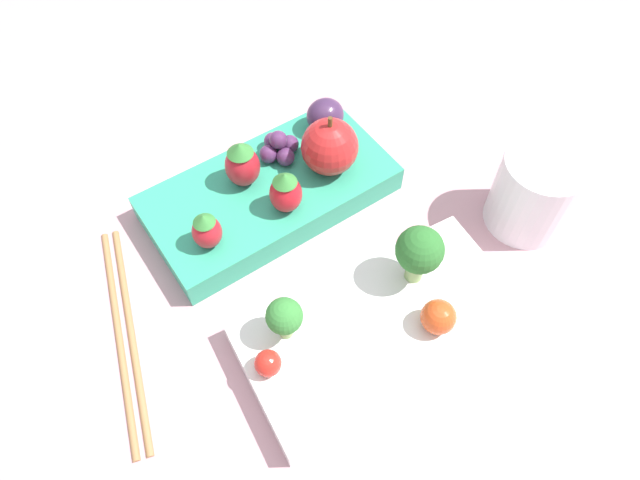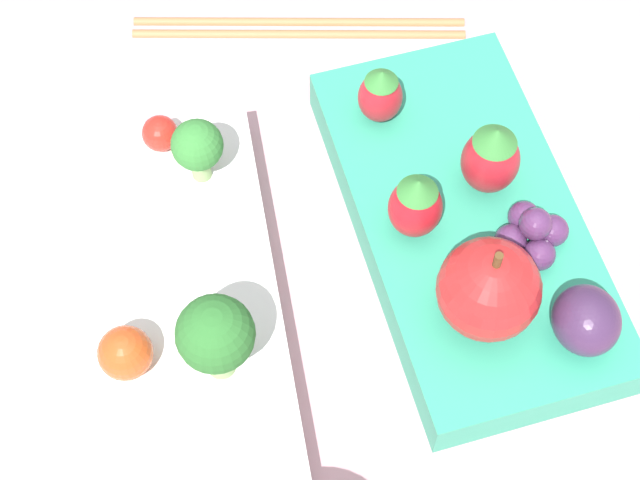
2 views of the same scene
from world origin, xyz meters
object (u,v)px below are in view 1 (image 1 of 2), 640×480
Objects in this scene: strawberry_1 at (283,193)px; drinking_cup at (534,192)px; bento_box_savoury at (380,328)px; chopsticks_pair at (124,332)px; apple at (330,147)px; bento_box_fruit at (268,194)px; broccoli_floret_1 at (284,317)px; strawberry_0 at (242,164)px; cherry_tomato_1 at (438,317)px; cherry_tomato_0 at (268,363)px; grape_cluster at (279,147)px; plum at (325,116)px; strawberry_2 at (207,230)px; broccoli_floret_0 at (419,251)px.

drinking_cup is (-0.19, 0.11, -0.01)m from strawberry_1.
chopsticks_pair is (0.18, -0.12, -0.01)m from bento_box_savoury.
apple is at bearing -162.48° from strawberry_1.
apple is (-0.06, 0.01, 0.04)m from bento_box_fruit.
broccoli_floret_1 is 0.56× the size of drinking_cup.
strawberry_0 is 0.63× the size of drinking_cup.
drinking_cup reaches higher than cherry_tomato_1.
strawberry_0 is (-0.07, -0.17, 0.02)m from cherry_tomato_0.
grape_cluster is at bearing -46.47° from drinking_cup.
strawberry_1 is 0.18m from chopsticks_pair.
grape_cluster is at bearing 6.77° from plum.
broccoli_floret_1 is 0.70× the size of apple.
broccoli_floret_1 is 0.17m from apple.
bento_box_fruit is 5.96× the size of strawberry_2.
strawberry_2 is 0.50× the size of drinking_cup.
cherry_tomato_1 is 0.45× the size of apple.
bento_box_fruit is 11.27× the size of cherry_tomato_0.
broccoli_floret_0 is at bearing 87.34° from apple.
cherry_tomato_1 is 0.22m from grape_cluster.
plum is (-0.08, -0.20, 0.03)m from bento_box_savoury.
cherry_tomato_1 is 0.63× the size of strawberry_1.
broccoli_floret_1 is 0.12m from cherry_tomato_1.
bento_box_fruit is 0.09m from plum.
grape_cluster is (0.01, -0.22, 0.00)m from cherry_tomato_1.
cherry_tomato_1 is 0.13× the size of chopsticks_pair.
bento_box_savoury is 0.20m from grape_cluster.
drinking_cup is at bearing 177.58° from broccoli_floret_1.
broccoli_floret_0 is 0.13m from strawberry_1.
apple reaches higher than cherry_tomato_0.
plum is at bearing -99.62° from broccoli_floret_0.
bento_box_fruit is 0.18m from cherry_tomato_0.
grape_cluster is (-0.03, -0.06, -0.01)m from strawberry_1.
chopsticks_pair is (0.22, -0.10, -0.06)m from broccoli_floret_0.
strawberry_0 is at bearing 12.71° from grape_cluster.
drinking_cup is (-0.18, -0.02, 0.03)m from bento_box_savoury.
drinking_cup is (-0.19, 0.15, 0.03)m from bento_box_fruit.
plum is 0.18× the size of chopsticks_pair.
broccoli_floret_0 is 1.36× the size of broccoli_floret_1.
plum is 0.21m from drinking_cup.
plum is at bearing -59.20° from drinking_cup.
broccoli_floret_1 is at bearing 48.77° from plum.
chopsticks_pair is at bearing 17.47° from bento_box_fruit.
cherry_tomato_0 is at bearing 66.67° from strawberry_0.
apple is (-0.02, -0.18, 0.02)m from cherry_tomato_1.
apple is at bearing -92.66° from broccoli_floret_0.
strawberry_0 is at bearing -83.20° from bento_box_savoury.
broccoli_floret_0 is (-0.05, 0.15, 0.05)m from bento_box_fruit.
cherry_tomato_0 is (0.03, 0.02, -0.02)m from broccoli_floret_1.
broccoli_floret_0 is at bearing 136.90° from strawberry_2.
broccoli_floret_1 is 0.16m from strawberry_0.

